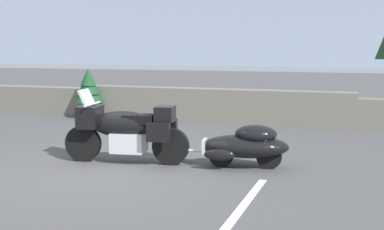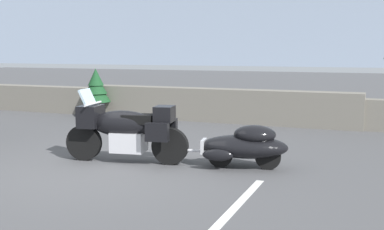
{
  "view_description": "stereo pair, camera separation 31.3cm",
  "coord_description": "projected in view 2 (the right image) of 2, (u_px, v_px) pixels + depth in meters",
  "views": [
    {
      "loc": [
        4.05,
        -6.83,
        2.01
      ],
      "look_at": [
        1.15,
        1.2,
        0.85
      ],
      "focal_mm": 43.89,
      "sensor_mm": 36.0,
      "label": 1
    },
    {
      "loc": [
        4.34,
        -6.72,
        2.01
      ],
      "look_at": [
        1.15,
        1.2,
        0.85
      ],
      "focal_mm": 43.89,
      "sensor_mm": 36.0,
      "label": 2
    }
  ],
  "objects": [
    {
      "name": "touring_motorcycle",
      "position": [
        126.0,
        129.0,
        8.49
      ],
      "size": [
        2.3,
        0.98,
        1.33
      ],
      "color": "black",
      "rests_on": "ground"
    },
    {
      "name": "car_shaped_trailer",
      "position": [
        245.0,
        145.0,
        8.08
      ],
      "size": [
        2.23,
        0.97,
        0.76
      ],
      "color": "black",
      "rests_on": "ground"
    },
    {
      "name": "stone_guard_wall",
      "position": [
        197.0,
        105.0,
        13.73
      ],
      "size": [
        24.0,
        0.59,
        0.95
      ],
      "color": "slate",
      "rests_on": "ground"
    },
    {
      "name": "ground_plane",
      "position": [
        104.0,
        169.0,
        8.05
      ],
      "size": [
        80.0,
        80.0,
        0.0
      ],
      "primitive_type": "plane",
      "color": "#4C4C4F"
    },
    {
      "name": "parking_stripe_marker",
      "position": [
        225.0,
        218.0,
        5.68
      ],
      "size": [
        0.12,
        3.6,
        0.01
      ],
      "primitive_type": "cube",
      "color": "silver",
      "rests_on": "ground"
    },
    {
      "name": "pine_sapling_near",
      "position": [
        96.0,
        87.0,
        14.21
      ],
      "size": [
        0.87,
        0.87,
        1.5
      ],
      "color": "brown",
      "rests_on": "ground"
    },
    {
      "name": "distant_ridgeline",
      "position": [
        361.0,
        22.0,
        95.23
      ],
      "size": [
        240.0,
        80.0,
        16.0
      ],
      "primitive_type": "cube",
      "color": "#99A8BF",
      "rests_on": "ground"
    }
  ]
}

